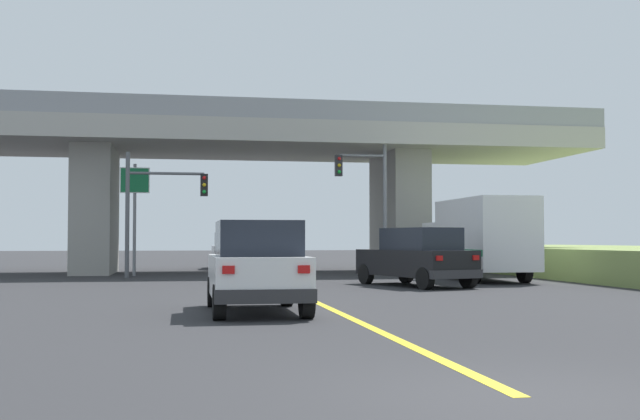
% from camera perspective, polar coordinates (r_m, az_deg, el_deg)
% --- Properties ---
extents(ground, '(160.00, 160.00, 0.00)m').
position_cam_1_polar(ground, '(39.05, -4.95, -4.52)').
color(ground, '#2B2B2D').
extents(overpass_bridge, '(32.91, 8.86, 7.90)m').
position_cam_1_polar(overpass_bridge, '(39.22, -4.92, 3.64)').
color(overpass_bridge, '#A8A59E').
rests_on(overpass_bridge, ground).
extents(lane_divider_stripe, '(0.20, 28.12, 0.01)m').
position_cam_1_polar(lane_divider_stripe, '(22.01, -0.98, -6.36)').
color(lane_divider_stripe, yellow).
rests_on(lane_divider_stripe, ground).
extents(suv_lead, '(2.04, 4.28, 2.02)m').
position_cam_1_polar(suv_lead, '(17.49, -4.60, -4.13)').
color(suv_lead, silver).
rests_on(suv_lead, ground).
extents(suv_crossing, '(3.35, 5.21, 2.02)m').
position_cam_1_polar(suv_crossing, '(27.53, 7.02, -3.39)').
color(suv_crossing, black).
rests_on(suv_crossing, ground).
extents(box_truck, '(2.33, 7.31, 3.20)m').
position_cam_1_polar(box_truck, '(31.91, 11.43, -2.01)').
color(box_truck, silver).
rests_on(box_truck, ground).
extents(sedan_oncoming, '(2.06, 4.71, 2.02)m').
position_cam_1_polar(sedan_oncoming, '(44.26, -6.46, -2.92)').
color(sedan_oncoming, silver).
rests_on(sedan_oncoming, ground).
extents(traffic_signal_nearside, '(2.41, 0.36, 6.05)m').
position_cam_1_polar(traffic_signal_nearside, '(35.91, 3.59, 1.37)').
color(traffic_signal_nearside, slate).
rests_on(traffic_signal_nearside, ground).
extents(traffic_signal_farside, '(3.47, 0.36, 5.35)m').
position_cam_1_polar(traffic_signal_farside, '(34.37, -11.78, 0.74)').
color(traffic_signal_farside, '#56595E').
rests_on(traffic_signal_farside, ground).
extents(highway_sign, '(1.28, 0.17, 4.98)m').
position_cam_1_polar(highway_sign, '(35.80, -13.27, 1.05)').
color(highway_sign, slate).
rests_on(highway_sign, ground).
extents(semi_truck_distant, '(2.33, 7.14, 3.05)m').
position_cam_1_polar(semi_truck_distant, '(60.54, -4.47, -2.16)').
color(semi_truck_distant, red).
rests_on(semi_truck_distant, ground).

